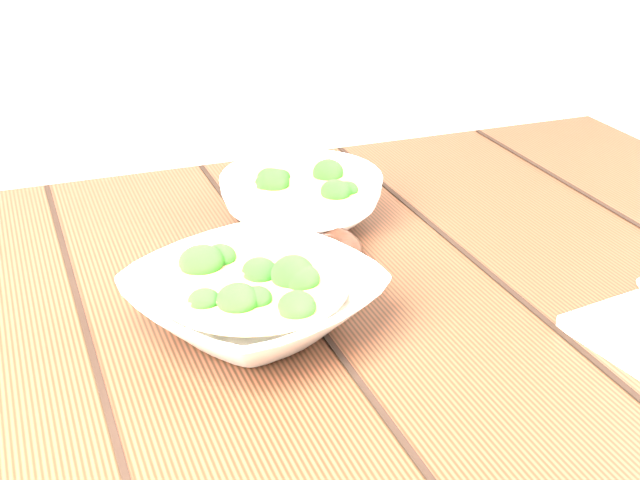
% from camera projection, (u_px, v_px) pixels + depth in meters
% --- Properties ---
extents(table, '(1.20, 0.80, 0.75)m').
position_uv_depth(table, '(320.00, 401.00, 0.91)').
color(table, black).
rests_on(table, ground).
extents(soup_bowl_front, '(0.28, 0.28, 0.06)m').
position_uv_depth(soup_bowl_front, '(254.00, 298.00, 0.80)').
color(soup_bowl_front, silver).
rests_on(soup_bowl_front, table).
extents(soup_bowl_back, '(0.19, 0.19, 0.07)m').
position_uv_depth(soup_bowl_back, '(301.00, 198.00, 1.01)').
color(soup_bowl_back, silver).
rests_on(soup_bowl_back, table).
extents(trivet, '(0.13, 0.13, 0.03)m').
position_uv_depth(trivet, '(310.00, 253.00, 0.92)').
color(trivet, black).
rests_on(trivet, table).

